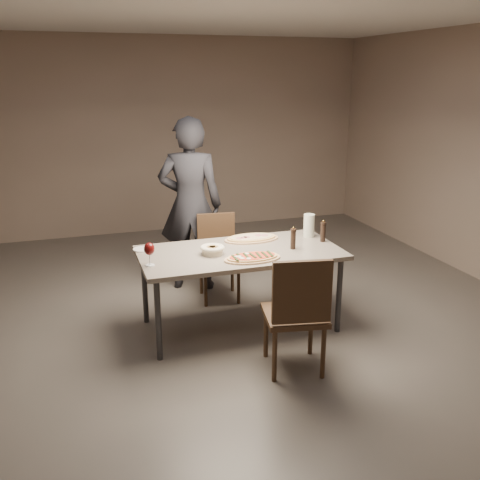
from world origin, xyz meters
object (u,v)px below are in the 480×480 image
object	(u,v)px
zucchini_pizza	(252,258)
chair_far	(218,252)
ham_pizza	(251,238)
carafe	(309,226)
dining_table	(240,257)
bread_basket	(212,249)
chair_near	(298,309)
pepper_mill_left	(323,231)
diner	(190,205)

from	to	relation	value
zucchini_pizza	chair_far	size ratio (longest dim) A/B	0.57
ham_pizza	carafe	world-z (taller)	carafe
dining_table	chair_far	bearing A→B (deg)	89.28
chair_far	bread_basket	bearing A→B (deg)	77.62
bread_basket	chair_near	bearing A→B (deg)	-64.44
zucchini_pizza	bread_basket	size ratio (longest dim) A/B	2.33
dining_table	ham_pizza	bearing A→B (deg)	53.54
pepper_mill_left	chair_far	xyz separation A→B (m)	(-0.82, 0.76, -0.36)
carafe	chair_far	bearing A→B (deg)	143.03
chair_far	diner	size ratio (longest dim) A/B	0.47
dining_table	ham_pizza	xyz separation A→B (m)	(0.21, 0.28, 0.07)
dining_table	pepper_mill_left	world-z (taller)	pepper_mill_left
zucchini_pizza	bread_basket	xyz separation A→B (m)	(-0.29, 0.24, 0.03)
dining_table	chair_near	xyz separation A→B (m)	(0.16, -0.91, -0.14)
ham_pizza	chair_far	size ratio (longest dim) A/B	0.61
dining_table	chair_near	distance (m)	0.94
zucchini_pizza	chair_near	size ratio (longest dim) A/B	0.51
dining_table	zucchini_pizza	world-z (taller)	zucchini_pizza
carafe	diner	bearing A→B (deg)	136.43
dining_table	chair_far	size ratio (longest dim) A/B	2.05
dining_table	bread_basket	world-z (taller)	bread_basket
chair_near	pepper_mill_left	bearing A→B (deg)	65.25
bread_basket	chair_far	size ratio (longest dim) A/B	0.24
ham_pizza	diner	bearing A→B (deg)	111.59
zucchini_pizza	chair_near	xyz separation A→B (m)	(0.14, -0.65, -0.22)
bread_basket	carafe	xyz separation A→B (m)	(1.03, 0.23, 0.07)
dining_table	bread_basket	size ratio (longest dim) A/B	8.41
pepper_mill_left	chair_near	world-z (taller)	chair_near
carafe	chair_near	bearing A→B (deg)	-118.51
diner	zucchini_pizza	bearing A→B (deg)	117.69
carafe	ham_pizza	bearing A→B (deg)	172.50
zucchini_pizza	bread_basket	world-z (taller)	bread_basket
carafe	chair_near	distance (m)	1.31
ham_pizza	pepper_mill_left	xyz separation A→B (m)	(0.62, -0.26, 0.08)
dining_table	bread_basket	xyz separation A→B (m)	(-0.26, -0.02, 0.10)
dining_table	chair_far	xyz separation A→B (m)	(0.01, 0.78, -0.20)
zucchini_pizza	chair_far	xyz separation A→B (m)	(-0.01, 1.04, -0.27)
carafe	dining_table	bearing A→B (deg)	-165.08
ham_pizza	chair_near	xyz separation A→B (m)	(-0.04, -1.19, -0.21)
diner	carafe	bearing A→B (deg)	155.17
dining_table	pepper_mill_left	bearing A→B (deg)	1.25
carafe	chair_far	xyz separation A→B (m)	(-0.76, 0.57, -0.37)
ham_pizza	chair_near	distance (m)	1.21
bread_basket	chair_near	world-z (taller)	chair_near
bread_basket	diner	xyz separation A→B (m)	(0.07, 1.14, 0.14)
ham_pizza	pepper_mill_left	bearing A→B (deg)	-26.56
zucchini_pizza	carafe	distance (m)	0.88
dining_table	carafe	size ratio (longest dim) A/B	8.04
zucchini_pizza	diner	xyz separation A→B (m)	(-0.22, 1.38, 0.17)
zucchini_pizza	ham_pizza	bearing A→B (deg)	67.70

